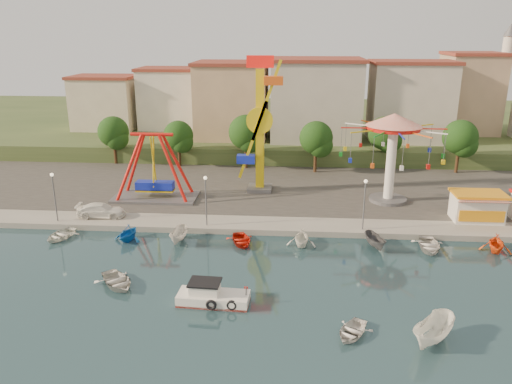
# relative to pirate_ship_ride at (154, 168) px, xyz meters

# --- Properties ---
(ground) EXTENTS (200.00, 200.00, 0.00)m
(ground) POSITION_rel_pirate_ship_ride_xyz_m (15.60, -21.17, -4.39)
(ground) COLOR #132F36
(ground) RESTS_ON ground
(quay_deck) EXTENTS (200.00, 100.00, 0.60)m
(quay_deck) POSITION_rel_pirate_ship_ride_xyz_m (15.60, 40.83, -4.09)
(quay_deck) COLOR #9E998E
(quay_deck) RESTS_ON ground
(asphalt_pad) EXTENTS (90.00, 28.00, 0.01)m
(asphalt_pad) POSITION_rel_pirate_ship_ride_xyz_m (15.60, 8.83, -3.79)
(asphalt_pad) COLOR #4C4944
(asphalt_pad) RESTS_ON quay_deck
(hill_terrace) EXTENTS (200.00, 60.00, 3.00)m
(hill_terrace) POSITION_rel_pirate_ship_ride_xyz_m (15.60, 45.83, -2.89)
(hill_terrace) COLOR #384C26
(hill_terrace) RESTS_ON ground
(pirate_ship_ride) EXTENTS (10.00, 5.00, 8.00)m
(pirate_ship_ride) POSITION_rel_pirate_ship_ride_xyz_m (0.00, 0.00, 0.00)
(pirate_ship_ride) COLOR #59595E
(pirate_ship_ride) RESTS_ON quay_deck
(kamikaze_tower) EXTENTS (4.34, 3.10, 16.50)m
(kamikaze_tower) POSITION_rel_pirate_ship_ride_xyz_m (12.49, 3.88, 4.19)
(kamikaze_tower) COLOR #59595E
(kamikaze_tower) RESTS_ON quay_deck
(wave_swinger) EXTENTS (11.60, 11.60, 10.40)m
(wave_swinger) POSITION_rel_pirate_ship_ride_xyz_m (27.71, 1.03, 3.80)
(wave_swinger) COLOR #59595E
(wave_swinger) RESTS_ON quay_deck
(booth_left) EXTENTS (5.40, 3.78, 3.08)m
(booth_left) POSITION_rel_pirate_ship_ride_xyz_m (35.95, -4.69, -2.23)
(booth_left) COLOR white
(booth_left) RESTS_ON quay_deck
(lamp_post_0) EXTENTS (0.14, 0.14, 5.00)m
(lamp_post_0) POSITION_rel_pirate_ship_ride_xyz_m (-8.40, -8.17, -1.29)
(lamp_post_0) COLOR #59595E
(lamp_post_0) RESTS_ON quay_deck
(lamp_post_1) EXTENTS (0.14, 0.14, 5.00)m
(lamp_post_1) POSITION_rel_pirate_ship_ride_xyz_m (7.60, -8.17, -1.29)
(lamp_post_1) COLOR #59595E
(lamp_post_1) RESTS_ON quay_deck
(lamp_post_2) EXTENTS (0.14, 0.14, 5.00)m
(lamp_post_2) POSITION_rel_pirate_ship_ride_xyz_m (23.60, -8.17, -1.29)
(lamp_post_2) COLOR #59595E
(lamp_post_2) RESTS_ON quay_deck
(tree_0) EXTENTS (4.60, 4.60, 7.19)m
(tree_0) POSITION_rel_pirate_ship_ride_xyz_m (-10.40, 15.80, 1.08)
(tree_0) COLOR #382314
(tree_0) RESTS_ON quay_deck
(tree_1) EXTENTS (4.35, 4.35, 6.80)m
(tree_1) POSITION_rel_pirate_ship_ride_xyz_m (-0.40, 15.07, 0.81)
(tree_1) COLOR #382314
(tree_1) RESTS_ON quay_deck
(tree_2) EXTENTS (5.02, 5.02, 7.85)m
(tree_2) POSITION_rel_pirate_ship_ride_xyz_m (9.60, 14.64, 1.52)
(tree_2) COLOR #382314
(tree_2) RESTS_ON quay_deck
(tree_3) EXTENTS (4.68, 4.68, 7.32)m
(tree_3) POSITION_rel_pirate_ship_ride_xyz_m (19.60, 13.19, 1.16)
(tree_3) COLOR #382314
(tree_3) RESTS_ON quay_deck
(tree_4) EXTENTS (4.86, 4.86, 7.60)m
(tree_4) POSITION_rel_pirate_ship_ride_xyz_m (29.60, 16.18, 1.35)
(tree_4) COLOR #382314
(tree_4) RESTS_ON quay_deck
(tree_5) EXTENTS (4.83, 4.83, 7.54)m
(tree_5) POSITION_rel_pirate_ship_ride_xyz_m (39.60, 14.36, 1.31)
(tree_5) COLOR #382314
(tree_5) RESTS_ON quay_deck
(building_0) EXTENTS (9.26, 9.53, 11.87)m
(building_0) POSITION_rel_pirate_ship_ride_xyz_m (-17.77, 24.89, 4.54)
(building_0) COLOR beige
(building_0) RESTS_ON hill_terrace
(building_1) EXTENTS (12.33, 9.01, 8.63)m
(building_1) POSITION_rel_pirate_ship_ride_xyz_m (-5.73, 30.21, 2.92)
(building_1) COLOR silver
(building_1) RESTS_ON hill_terrace
(building_2) EXTENTS (11.95, 9.28, 11.23)m
(building_2) POSITION_rel_pirate_ship_ride_xyz_m (7.41, 30.79, 4.22)
(building_2) COLOR tan
(building_2) RESTS_ON hill_terrace
(building_3) EXTENTS (12.59, 10.50, 9.20)m
(building_3) POSITION_rel_pirate_ship_ride_xyz_m (21.20, 27.63, 3.20)
(building_3) COLOR beige
(building_3) RESTS_ON hill_terrace
(building_4) EXTENTS (10.75, 9.23, 9.24)m
(building_4) POSITION_rel_pirate_ship_ride_xyz_m (34.67, 31.03, 3.22)
(building_4) COLOR beige
(building_4) RESTS_ON hill_terrace
(building_5) EXTENTS (12.77, 10.96, 11.21)m
(building_5) POSITION_rel_pirate_ship_ride_xyz_m (47.96, 29.16, 4.21)
(building_5) COLOR tan
(building_5) RESTS_ON hill_terrace
(minaret) EXTENTS (2.80, 2.80, 18.00)m
(minaret) POSITION_rel_pirate_ship_ride_xyz_m (51.60, 32.83, 8.15)
(minaret) COLOR silver
(minaret) RESTS_ON hill_terrace
(cabin_motorboat) EXTENTS (5.54, 2.39, 1.92)m
(cabin_motorboat) POSITION_rel_pirate_ship_ride_xyz_m (10.40, -22.60, -3.88)
(cabin_motorboat) COLOR white
(cabin_motorboat) RESTS_ON ground
(rowboat_a) EXTENTS (4.93, 5.05, 0.86)m
(rowboat_a) POSITION_rel_pirate_ship_ride_xyz_m (2.29, -20.50, -3.97)
(rowboat_a) COLOR silver
(rowboat_a) RESTS_ON ground
(rowboat_b) EXTENTS (3.63, 4.01, 0.68)m
(rowboat_b) POSITION_rel_pirate_ship_ride_xyz_m (20.60, -26.12, -4.05)
(rowboat_b) COLOR white
(rowboat_b) RESTS_ON ground
(skiff) EXTENTS (4.28, 4.68, 1.79)m
(skiff) POSITION_rel_pirate_ship_ride_xyz_m (25.90, -26.66, -3.50)
(skiff) COLOR white
(skiff) RESTS_ON ground
(van) EXTENTS (5.24, 2.47, 1.48)m
(van) POSITION_rel_pirate_ship_ride_xyz_m (-4.19, -6.64, -3.06)
(van) COLOR white
(van) RESTS_ON quay_deck
(moored_boat_0) EXTENTS (3.56, 4.28, 0.76)m
(moored_boat_0) POSITION_rel_pirate_ship_ride_xyz_m (-6.69, -11.37, -4.01)
(moored_boat_0) COLOR silver
(moored_boat_0) RESTS_ON ground
(moored_boat_1) EXTENTS (3.33, 3.66, 1.66)m
(moored_boat_1) POSITION_rel_pirate_ship_ride_xyz_m (0.26, -11.37, -3.56)
(moored_boat_1) COLOR blue
(moored_boat_1) RESTS_ON ground
(moored_boat_2) EXTENTS (1.66, 3.67, 1.37)m
(moored_boat_2) POSITION_rel_pirate_ship_ride_xyz_m (5.37, -11.37, -3.71)
(moored_boat_2) COLOR silver
(moored_boat_2) RESTS_ON ground
(moored_boat_3) EXTENTS (3.55, 4.27, 0.76)m
(moored_boat_3) POSITION_rel_pirate_ship_ride_xyz_m (11.51, -11.37, -4.01)
(moored_boat_3) COLOR red
(moored_boat_3) RESTS_ON ground
(moored_boat_4) EXTENTS (3.06, 3.47, 1.73)m
(moored_boat_4) POSITION_rel_pirate_ship_ride_xyz_m (17.38, -11.37, -3.53)
(moored_boat_4) COLOR white
(moored_boat_4) RESTS_ON ground
(moored_boat_5) EXTENTS (2.28, 3.75, 1.36)m
(moored_boat_5) POSITION_rel_pirate_ship_ride_xyz_m (24.40, -11.37, -3.71)
(moored_boat_5) COLOR #4F4F53
(moored_boat_5) RESTS_ON ground
(moored_boat_6) EXTENTS (3.38, 4.44, 0.86)m
(moored_boat_6) POSITION_rel_pirate_ship_ride_xyz_m (29.45, -11.37, -3.96)
(moored_boat_6) COLOR silver
(moored_boat_6) RESTS_ON ground
(moored_boat_7) EXTENTS (3.72, 4.02, 1.74)m
(moored_boat_7) POSITION_rel_pirate_ship_ride_xyz_m (35.58, -11.37, -3.52)
(moored_boat_7) COLOR #FE5516
(moored_boat_7) RESTS_ON ground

